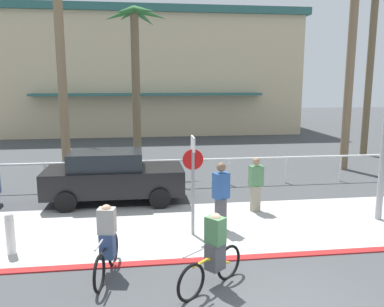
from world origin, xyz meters
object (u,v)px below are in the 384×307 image
object	(u,v)px
bollard_1	(10,233)
cyclist_yellow_0	(214,253)
pedestrian_0	(221,199)
pedestrian_1	(256,187)
stop_sign_bike_lane	(193,171)
palm_tree_2	(60,30)
palm_tree_5	(373,30)
cyclist_black_1	(107,242)
palm_tree_4	(353,16)
car_black_1	(113,176)
palm_tree_3	(136,53)

from	to	relation	value
bollard_1	cyclist_yellow_0	xyz separation A→B (m)	(4.29, -2.03, 0.18)
pedestrian_0	pedestrian_1	distance (m)	1.93
bollard_1	cyclist_yellow_0	size ratio (longest dim) A/B	0.67
stop_sign_bike_lane	bollard_1	size ratio (longest dim) A/B	2.56
stop_sign_bike_lane	palm_tree_2	bearing A→B (deg)	121.20
palm_tree_5	cyclist_black_1	distance (m)	18.25
pedestrian_1	palm_tree_4	bearing A→B (deg)	42.92
palm_tree_4	pedestrian_1	world-z (taller)	palm_tree_4
car_black_1	pedestrian_0	size ratio (longest dim) A/B	2.40
palm_tree_2	palm_tree_5	xyz separation A→B (m)	(14.91, 2.90, 0.61)
pedestrian_0	cyclist_black_1	bearing A→B (deg)	-142.85
stop_sign_bike_lane	cyclist_yellow_0	distance (m)	2.81
palm_tree_5	pedestrian_1	distance (m)	13.22
palm_tree_4	pedestrian_0	size ratio (longest dim) A/B	4.87
palm_tree_2	palm_tree_4	world-z (taller)	palm_tree_4
stop_sign_bike_lane	pedestrian_1	bearing A→B (deg)	37.39
stop_sign_bike_lane	palm_tree_3	size ratio (longest dim) A/B	0.36
palm_tree_3	cyclist_black_1	world-z (taller)	palm_tree_3
bollard_1	pedestrian_0	bearing A→B (deg)	9.67
cyclist_yellow_0	pedestrian_0	bearing A→B (deg)	75.75
car_black_1	cyclist_yellow_0	xyz separation A→B (m)	(2.23, -5.78, -0.18)
pedestrian_0	palm_tree_2	bearing A→B (deg)	126.51
stop_sign_bike_lane	pedestrian_1	xyz separation A→B (m)	(2.12, 1.62, -0.91)
palm_tree_4	cyclist_yellow_0	bearing A→B (deg)	-129.04
bollard_1	palm_tree_5	distance (m)	19.20
cyclist_yellow_0	palm_tree_2	bearing A→B (deg)	114.06
car_black_1	pedestrian_1	world-z (taller)	car_black_1
palm_tree_5	palm_tree_4	bearing A→B (deg)	-132.03
palm_tree_3	pedestrian_1	world-z (taller)	palm_tree_3
stop_sign_bike_lane	car_black_1	xyz separation A→B (m)	(-2.19, 3.15, -0.81)
palm_tree_3	car_black_1	bearing A→B (deg)	-98.99
palm_tree_5	car_black_1	bearing A→B (deg)	-151.75
stop_sign_bike_lane	palm_tree_4	xyz separation A→B (m)	(7.67, 6.78, 4.90)
cyclist_black_1	pedestrian_1	size ratio (longest dim) A/B	1.08
stop_sign_bike_lane	cyclist_yellow_0	bearing A→B (deg)	-89.12
pedestrian_1	palm_tree_2	bearing A→B (deg)	139.48
palm_tree_2	pedestrian_1	bearing A→B (deg)	-40.52
palm_tree_2	palm_tree_4	bearing A→B (deg)	-1.63
palm_tree_3	car_black_1	xyz separation A→B (m)	(-0.82, -5.16, -4.23)
palm_tree_2	palm_tree_3	distance (m)	3.26
cyclist_black_1	pedestrian_1	xyz separation A→B (m)	(4.13, 3.47, 0.07)
palm_tree_5	cyclist_yellow_0	world-z (taller)	palm_tree_5
bollard_1	cyclist_black_1	world-z (taller)	cyclist_black_1
palm_tree_3	palm_tree_2	bearing A→B (deg)	-157.97
palm_tree_3	palm_tree_5	xyz separation A→B (m)	(11.97, 1.71, 1.37)
car_black_1	palm_tree_3	bearing A→B (deg)	81.01
cyclist_yellow_0	cyclist_black_1	distance (m)	2.19
palm_tree_3	stop_sign_bike_lane	bearing A→B (deg)	-80.59
car_black_1	pedestrian_0	bearing A→B (deg)	-44.34
bollard_1	stop_sign_bike_lane	bearing A→B (deg)	8.07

